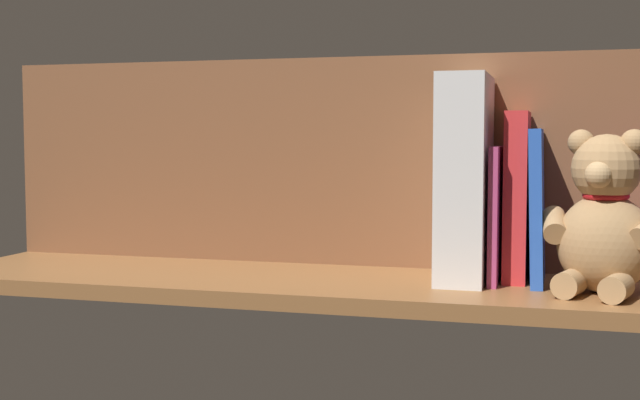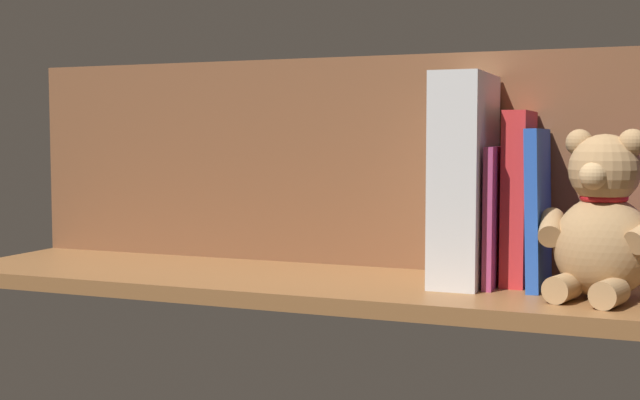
# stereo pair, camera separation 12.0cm
# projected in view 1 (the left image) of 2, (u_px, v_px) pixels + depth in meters

# --- Properties ---
(ground_plane) EXTENTS (1.13, 0.29, 0.02)m
(ground_plane) POSITION_uv_depth(u_px,v_px,m) (320.00, 284.00, 1.21)
(ground_plane) COLOR brown
(shelf_back_panel) EXTENTS (1.13, 0.02, 0.32)m
(shelf_back_panel) POSITION_uv_depth(u_px,v_px,m) (342.00, 162.00, 1.32)
(shelf_back_panel) COLOR brown
(shelf_back_panel) RESTS_ON ground_plane
(teddy_bear) EXTENTS (0.16, 0.16, 0.21)m
(teddy_bear) POSITION_uv_depth(u_px,v_px,m) (605.00, 222.00, 1.07)
(teddy_bear) COLOR tan
(teddy_bear) RESTS_ON ground_plane
(book_2) EXTENTS (0.02, 0.15, 0.21)m
(book_2) POSITION_uv_depth(u_px,v_px,m) (537.00, 206.00, 1.16)
(book_2) COLOR blue
(book_2) RESTS_ON ground_plane
(book_3) EXTENTS (0.03, 0.12, 0.23)m
(book_3) POSITION_uv_depth(u_px,v_px,m) (517.00, 196.00, 1.18)
(book_3) COLOR red
(book_3) RESTS_ON ground_plane
(book_4) EXTENTS (0.01, 0.15, 0.19)m
(book_4) POSITION_uv_depth(u_px,v_px,m) (497.00, 214.00, 1.17)
(book_4) COLOR #B23F72
(book_4) RESTS_ON ground_plane
(dictionary_thick_white) EXTENTS (0.06, 0.17, 0.28)m
(dictionary_thick_white) POSITION_uv_depth(u_px,v_px,m) (465.00, 178.00, 1.17)
(dictionary_thick_white) COLOR silver
(dictionary_thick_white) RESTS_ON ground_plane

